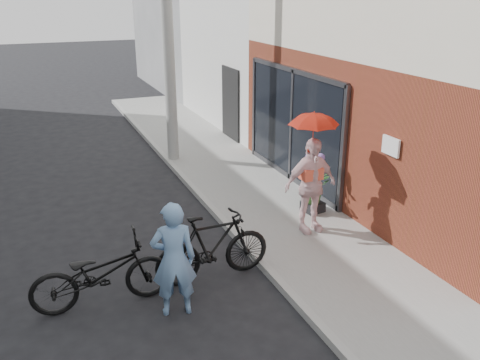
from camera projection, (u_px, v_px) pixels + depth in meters
ground at (215, 291)px, 7.56m from camera, size 80.00×80.00×0.00m
sidewalk at (279, 213)px, 10.02m from camera, size 2.20×24.00×0.12m
curb at (224, 223)px, 9.60m from camera, size 0.12×24.00×0.12m
plaster_building at (323, 12)px, 16.70m from camera, size 8.00×6.00×7.00m
east_building_far at (240, 5)px, 22.72m from camera, size 8.00×8.00×7.00m
utility_pole at (167, 21)px, 11.88m from camera, size 0.28×0.28×7.00m
officer at (174, 259)px, 6.78m from camera, size 0.67×0.50×1.66m
bike_left at (101, 273)px, 7.05m from camera, size 1.97×0.75×1.02m
bike_right at (213, 247)px, 7.69m from camera, size 1.83×0.54×1.10m
kimono_woman at (310, 185)px, 8.90m from camera, size 1.02×0.45×1.72m
parasol at (314, 117)px, 8.46m from camera, size 0.82×0.82×0.72m
planter at (313, 206)px, 9.95m from camera, size 0.41×0.41×0.19m
potted_plant at (314, 186)px, 9.80m from camera, size 0.59×0.51×0.66m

